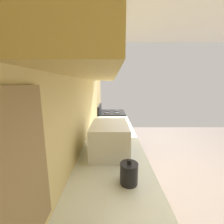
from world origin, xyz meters
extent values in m
plane|color=gray|center=(0.00, 0.00, 0.00)|extent=(6.44, 6.44, 0.00)
cube|color=#E8CC84|center=(0.00, 1.67, 1.29)|extent=(4.14, 0.12, 2.58)
cube|color=tan|center=(-0.46, 1.31, 0.44)|extent=(3.07, 0.60, 0.88)
cube|color=silver|center=(-0.46, 1.31, 0.89)|extent=(3.10, 0.63, 0.02)
cube|color=#332819|center=(-0.68, 1.00, 0.44)|extent=(0.01, 0.01, 0.81)
cube|color=#332819|center=(-0.24, 1.00, 0.44)|extent=(0.01, 0.01, 0.81)
cube|color=#332819|center=(0.20, 1.00, 0.44)|extent=(0.01, 0.01, 0.81)
cube|color=#332819|center=(0.64, 1.00, 0.44)|extent=(0.01, 0.01, 0.81)
cube|color=tan|center=(-0.46, 1.44, 1.94)|extent=(1.92, 0.33, 0.68)
cube|color=black|center=(1.45, 1.30, 0.45)|extent=(0.71, 0.61, 0.90)
cube|color=black|center=(1.45, 0.99, 0.40)|extent=(0.56, 0.01, 0.49)
cube|color=black|center=(1.45, 1.30, 0.91)|extent=(0.68, 0.58, 0.02)
cube|color=black|center=(1.45, 1.59, 0.99)|extent=(0.68, 0.04, 0.18)
cylinder|color=#38383D|center=(1.29, 1.19, 0.92)|extent=(0.11, 0.11, 0.01)
cylinder|color=#38383D|center=(1.60, 1.19, 0.92)|extent=(0.11, 0.11, 0.01)
cylinder|color=#38383D|center=(1.29, 1.41, 0.92)|extent=(0.11, 0.11, 0.01)
cylinder|color=#38383D|center=(1.60, 1.41, 0.92)|extent=(0.11, 0.11, 0.01)
cube|color=white|center=(-0.50, 1.33, 1.04)|extent=(0.47, 0.34, 0.28)
cube|color=black|center=(-0.54, 1.15, 1.04)|extent=(0.29, 0.01, 0.20)
cube|color=#2D2D33|center=(-0.31, 1.15, 1.04)|extent=(0.08, 0.01, 0.20)
cylinder|color=gold|center=(0.12, 1.19, 0.92)|extent=(0.15, 0.15, 0.05)
cylinder|color=#CDC24B|center=(0.12, 1.19, 0.93)|extent=(0.13, 0.13, 0.02)
cylinder|color=black|center=(-0.93, 1.19, 0.97)|extent=(0.12, 0.12, 0.14)
cylinder|color=black|center=(-0.93, 1.19, 1.05)|extent=(0.03, 0.03, 0.02)
cylinder|color=black|center=(-0.86, 1.19, 1.00)|extent=(0.07, 0.02, 0.05)
camera|label=1|loc=(-1.76, 1.31, 1.54)|focal=22.74mm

